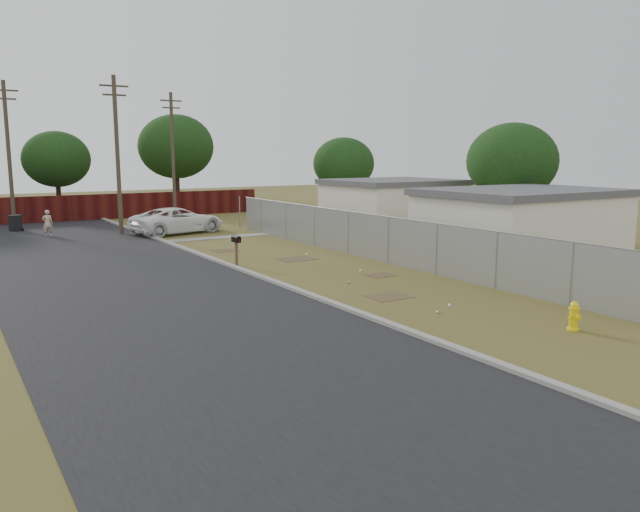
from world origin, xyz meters
TOP-DOWN VIEW (x-y plane):
  - ground at (0.00, 0.00)m, footprint 120.00×120.00m
  - street at (-6.76, 8.05)m, footprint 15.10×60.00m
  - chainlink_fence at (3.12, 1.03)m, footprint 0.10×27.06m
  - privacy_fence at (-6.00, 25.00)m, footprint 30.00×0.12m
  - utility_poles at (-3.67, 20.67)m, footprint 12.60×8.24m
  - houses at (9.70, 3.13)m, footprint 9.30×17.24m
  - horizon_trees at (0.84, 23.56)m, footprint 33.32×31.94m
  - fire_hydrant at (0.91, -10.72)m, footprint 0.37×0.36m
  - mailbox at (-2.60, 2.98)m, footprint 0.24×0.55m
  - pickup_truck at (-1.07, 14.57)m, footprint 5.90×3.65m
  - pedestrian at (-7.80, 17.10)m, footprint 0.58×0.40m
  - trash_bin at (-9.07, 20.74)m, footprint 0.82×0.80m
  - scattered_litter at (0.12, -2.86)m, footprint 2.30×11.36m

SIDE VIEW (x-z plane):
  - ground at x=0.00m, z-range 0.00..0.00m
  - street at x=-6.76m, z-range -0.04..0.08m
  - scattered_litter at x=0.12m, z-range 0.01..0.08m
  - fire_hydrant at x=0.91m, z-range -0.03..0.79m
  - trash_bin at x=-9.07m, z-range 0.01..1.00m
  - pedestrian at x=-7.80m, z-range 0.00..1.52m
  - pickup_truck at x=-1.07m, z-range 0.00..1.52m
  - chainlink_fence at x=3.12m, z-range -0.21..1.81m
  - privacy_fence at x=-6.00m, z-range 0.00..1.80m
  - mailbox at x=-2.60m, z-range 0.37..1.63m
  - houses at x=9.70m, z-range 0.01..3.11m
  - horizon_trees at x=0.84m, z-range 0.74..8.52m
  - utility_poles at x=-3.67m, z-range 0.19..9.19m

